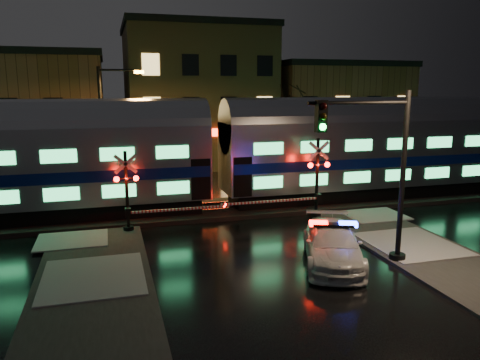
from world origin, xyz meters
name	(u,v)px	position (x,y,z in m)	size (l,w,h in m)	color
ground	(246,239)	(0.00, 0.00, 0.00)	(120.00, 120.00, 0.00)	black
ballast	(220,209)	(0.00, 5.00, 0.12)	(90.00, 4.20, 0.24)	black
sidewalk_left	(91,318)	(-6.50, -6.00, 0.06)	(4.00, 20.00, 0.12)	#2D2D2D
sidewalk_right	(461,272)	(6.50, -6.00, 0.06)	(4.00, 20.00, 0.12)	#2D2D2D
building_left	(13,115)	(-13.00, 22.00, 4.50)	(14.00, 10.00, 9.00)	brown
building_mid	(196,98)	(2.00, 22.50, 5.75)	(12.00, 11.00, 11.50)	brown
building_right	(330,113)	(15.00, 22.00, 4.25)	(12.00, 10.00, 8.50)	brown
train	(215,150)	(-0.24, 5.00, 3.38)	(51.00, 3.12, 5.92)	black
police_car	(332,244)	(2.37, -3.78, 0.76)	(3.79, 5.57, 1.67)	silver
crossing_signal_right	(311,186)	(4.20, 2.31, 1.73)	(5.89, 0.66, 4.17)	black
crossing_signal_left	(135,199)	(-4.68, 2.30, 1.59)	(5.45, 0.64, 3.86)	black
traffic_light	(379,175)	(3.85, -4.40, 3.51)	(4.27, 0.74, 6.61)	black
streetlight	(106,125)	(-5.81, 9.00, 4.54)	(2.64, 0.28, 7.88)	black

